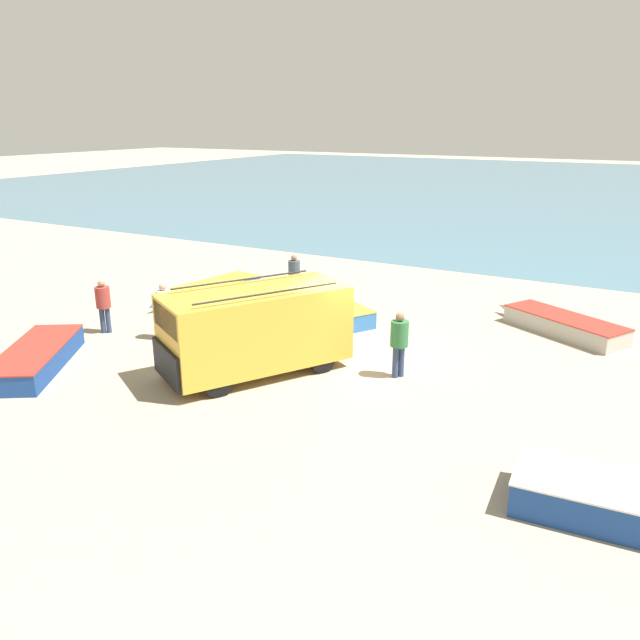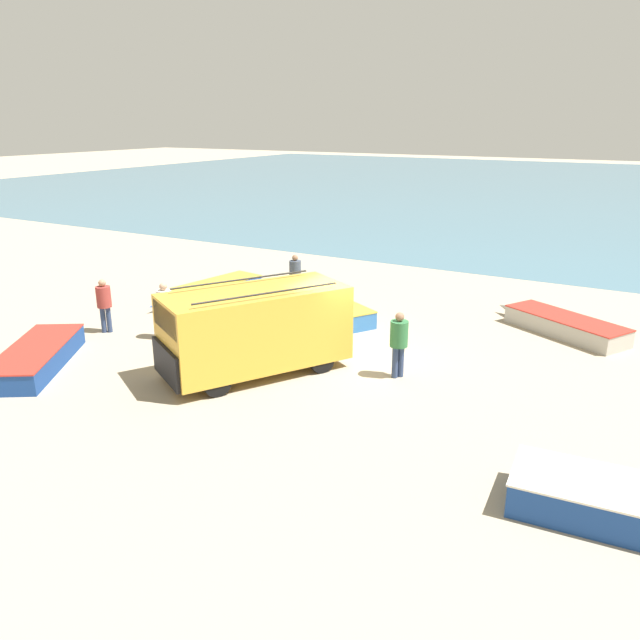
% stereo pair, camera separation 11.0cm
% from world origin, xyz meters
% --- Properties ---
extents(ground_plane, '(200.00, 200.00, 0.00)m').
position_xyz_m(ground_plane, '(0.00, 0.00, 0.00)').
color(ground_plane, tan).
extents(sea_water, '(120.00, 80.00, 0.01)m').
position_xyz_m(sea_water, '(0.00, 52.00, 0.00)').
color(sea_water, '#477084').
rests_on(sea_water, ground_plane).
extents(parked_van, '(4.20, 5.28, 2.44)m').
position_xyz_m(parked_van, '(-1.79, -1.98, 1.26)').
color(parked_van, gold).
rests_on(parked_van, ground_plane).
extents(fishing_rowboat_0, '(3.44, 4.62, 0.60)m').
position_xyz_m(fishing_rowboat_0, '(-7.35, -4.55, 0.30)').
color(fishing_rowboat_0, navy).
rests_on(fishing_rowboat_0, ground_plane).
extents(fishing_rowboat_1, '(4.60, 3.07, 0.58)m').
position_xyz_m(fishing_rowboat_1, '(4.82, 5.55, 0.29)').
color(fishing_rowboat_1, '#ADA89E').
rests_on(fishing_rowboat_1, ground_plane).
extents(fishing_rowboat_3, '(3.75, 2.68, 0.60)m').
position_xyz_m(fishing_rowboat_3, '(-2.25, 3.26, 0.30)').
color(fishing_rowboat_3, '#2D66AD').
rests_on(fishing_rowboat_3, ground_plane).
extents(fishing_rowboat_4, '(1.93, 5.14, 0.54)m').
position_xyz_m(fishing_rowboat_4, '(-7.67, 3.25, 0.27)').
color(fishing_rowboat_4, '#234CA3').
rests_on(fishing_rowboat_4, ground_plane).
extents(fisherman_0, '(0.47, 0.47, 1.80)m').
position_xyz_m(fisherman_0, '(1.68, -0.38, 1.08)').
color(fisherman_0, navy).
rests_on(fisherman_0, ground_plane).
extents(fisherman_1, '(0.45, 0.45, 1.70)m').
position_xyz_m(fisherman_1, '(-4.69, 4.73, 1.02)').
color(fisherman_1, '#5B564C').
rests_on(fisherman_1, ground_plane).
extents(fisherman_2, '(0.46, 0.46, 1.75)m').
position_xyz_m(fisherman_2, '(-7.90, -1.62, 1.05)').
color(fisherman_2, navy).
rests_on(fisherman_2, ground_plane).
extents(fisherman_3, '(0.47, 0.47, 1.79)m').
position_xyz_m(fisherman_3, '(-5.80, -1.11, 1.07)').
color(fisherman_3, navy).
rests_on(fisherman_3, ground_plane).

